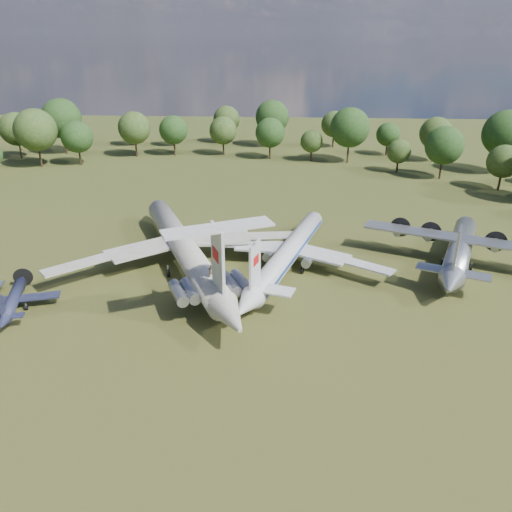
# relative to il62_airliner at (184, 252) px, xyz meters

# --- Properties ---
(ground) EXTENTS (300.00, 300.00, 0.00)m
(ground) POSITION_rel_il62_airliner_xyz_m (-0.52, -2.70, -2.55)
(ground) COLOR #243F15
(ground) RESTS_ON ground
(il62_airliner) EXTENTS (58.15, 63.99, 5.10)m
(il62_airliner) POSITION_rel_il62_airliner_xyz_m (0.00, 0.00, 0.00)
(il62_airliner) COLOR silver
(il62_airliner) RESTS_ON ground
(tu104_jet) EXTENTS (41.84, 48.74, 4.15)m
(tu104_jet) POSITION_rel_il62_airliner_xyz_m (15.58, 0.79, -0.47)
(tu104_jet) COLOR silver
(tu104_jet) RESTS_ON ground
(an12_transport) EXTENTS (39.28, 41.18, 4.29)m
(an12_transport) POSITION_rel_il62_airliner_xyz_m (41.32, 3.36, -0.40)
(an12_transport) COLOR #A9ACB1
(an12_transport) RESTS_ON ground
(small_prop_west) EXTENTS (14.99, 17.69, 2.22)m
(small_prop_west) POSITION_rel_il62_airliner_xyz_m (-19.42, -13.75, -1.44)
(small_prop_west) COLOR black
(small_prop_west) RESTS_ON ground
(person_on_il62) EXTENTS (0.71, 0.58, 1.66)m
(person_on_il62) POSITION_rel_il62_airliner_xyz_m (6.01, -12.95, 3.38)
(person_on_il62) COLOR olive
(person_on_il62) RESTS_ON il62_airliner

